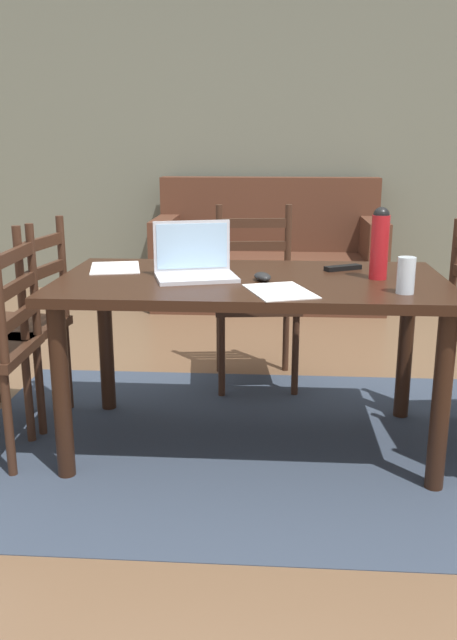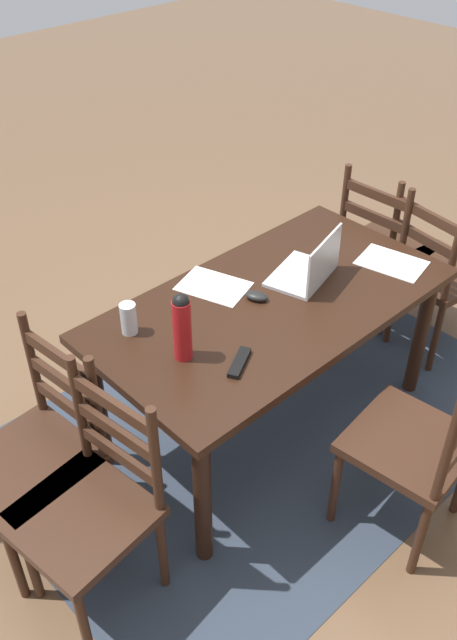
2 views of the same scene
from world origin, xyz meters
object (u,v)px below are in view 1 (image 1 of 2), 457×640
at_px(dining_table, 251,301).
at_px(computer_mouse, 262,277).
at_px(water_bottle, 380,242).
at_px(couch, 268,259).
at_px(laptop, 194,263).
at_px(chair_far_head, 255,299).
at_px(tv_remote, 343,268).
at_px(chair_left_far, 15,327).
at_px(drinking_glass, 406,275).

height_order(dining_table, computer_mouse, computer_mouse).
bearing_deg(dining_table, water_bottle, 2.02).
xyz_separation_m(dining_table, computer_mouse, (0.05, -0.05, 0.11)).
relative_size(couch, laptop, 4.89).
height_order(chair_far_head, computer_mouse, chair_far_head).
relative_size(chair_far_head, tv_remote, 5.59).
bearing_deg(dining_table, couch, 88.98).
distance_m(dining_table, computer_mouse, 0.13).
bearing_deg(computer_mouse, couch, 66.29).
xyz_separation_m(couch, water_bottle, (0.47, -2.62, 0.53)).
height_order(chair_far_head, laptop, laptop).
bearing_deg(couch, laptop, -96.11).
distance_m(dining_table, chair_far_head, 0.81).
bearing_deg(computer_mouse, laptop, 145.31).
xyz_separation_m(water_bottle, computer_mouse, (-0.47, -0.07, -0.13)).
height_order(computer_mouse, tv_remote, computer_mouse).
distance_m(chair_left_far, laptop, 0.92).
relative_size(chair_left_far, drinking_glass, 7.04).
distance_m(water_bottle, tv_remote, 0.26).
distance_m(couch, drinking_glass, 2.97).
xyz_separation_m(chair_left_far, drinking_glass, (1.66, -0.41, 0.34)).
relative_size(chair_far_head, computer_mouse, 9.50).
xyz_separation_m(laptop, tv_remote, (0.63, 0.20, -0.05)).
xyz_separation_m(dining_table, laptop, (-0.24, 0.00, 0.15)).
xyz_separation_m(computer_mouse, tv_remote, (0.35, 0.25, -0.01)).
bearing_deg(chair_far_head, tv_remote, -56.26).
height_order(dining_table, chair_left_far, chair_left_far).
distance_m(chair_left_far, water_bottle, 1.66).
distance_m(dining_table, water_bottle, 0.57).
height_order(dining_table, laptop, laptop).
bearing_deg(chair_left_far, laptop, -10.71).
bearing_deg(water_bottle, computer_mouse, -171.39).
distance_m(chair_left_far, couch, 2.73).
relative_size(couch, computer_mouse, 18.00).
bearing_deg(water_bottle, drinking_glass, -77.15).
bearing_deg(chair_left_far, computer_mouse, -10.79).
bearing_deg(laptop, chair_far_head, 73.68).
height_order(drinking_glass, computer_mouse, drinking_glass).
distance_m(chair_far_head, couch, 1.85).
xyz_separation_m(dining_table, chair_left_far, (-1.08, 0.16, -0.18)).
distance_m(laptop, tv_remote, 0.66).
relative_size(water_bottle, tv_remote, 1.71).
bearing_deg(couch, water_bottle, -79.92).
xyz_separation_m(couch, laptop, (-0.28, -2.64, 0.44)).
bearing_deg(dining_table, computer_mouse, -49.33).
height_order(water_bottle, computer_mouse, water_bottle).
relative_size(chair_left_far, chair_far_head, 1.00).
bearing_deg(computer_mouse, dining_table, 106.99).
relative_size(chair_left_far, computer_mouse, 9.50).
distance_m(chair_far_head, computer_mouse, 0.90).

